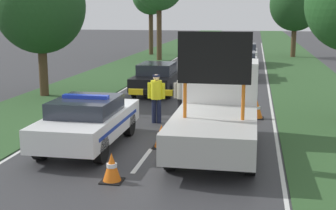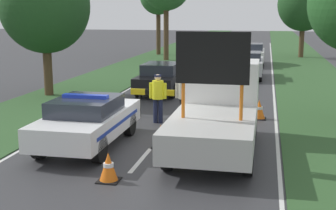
% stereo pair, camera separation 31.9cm
% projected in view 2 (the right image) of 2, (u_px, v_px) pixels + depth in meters
% --- Properties ---
extents(ground_plane, '(160.00, 160.00, 0.00)m').
position_uv_depth(ground_plane, '(154.00, 145.00, 13.71)').
color(ground_plane, '#333335').
extents(lane_markings, '(7.21, 63.54, 0.01)m').
position_uv_depth(lane_markings, '(210.00, 79.00, 26.96)').
color(lane_markings, silver).
rests_on(lane_markings, ground).
extents(grass_verge_left, '(4.16, 120.00, 0.03)m').
position_uv_depth(grass_verge_left, '(142.00, 64.00, 34.05)').
color(grass_verge_left, '#2D5128').
rests_on(grass_verge_left, ground).
extents(grass_verge_right, '(4.16, 120.00, 0.03)m').
position_uv_depth(grass_verge_right, '(305.00, 68.00, 31.74)').
color(grass_verge_right, '#2D5128').
rests_on(grass_verge_right, ground).
extents(police_car, '(1.90, 4.57, 1.54)m').
position_uv_depth(police_car, '(88.00, 120.00, 13.44)').
color(police_car, white).
rests_on(police_car, ground).
extents(work_truck, '(2.19, 5.35, 3.36)m').
position_uv_depth(work_truck, '(217.00, 109.00, 13.22)').
color(work_truck, white).
rests_on(work_truck, ground).
extents(road_barrier, '(3.29, 0.08, 1.04)m').
position_uv_depth(road_barrier, '(175.00, 95.00, 16.92)').
color(road_barrier, black).
rests_on(road_barrier, ground).
extents(police_officer, '(0.62, 0.39, 1.72)m').
position_uv_depth(police_officer, '(158.00, 94.00, 16.19)').
color(police_officer, '#191E38').
rests_on(police_officer, ground).
extents(pedestrian_civilian, '(0.61, 0.38, 1.69)m').
position_uv_depth(pedestrian_civilian, '(184.00, 94.00, 16.31)').
color(pedestrian_civilian, '#232326').
rests_on(pedestrian_civilian, ground).
extents(traffic_cone_near_police, '(0.52, 0.52, 0.71)m').
position_uv_depth(traffic_cone_near_police, '(259.00, 109.00, 16.92)').
color(traffic_cone_near_police, black).
rests_on(traffic_cone_near_police, ground).
extents(traffic_cone_centre_front, '(0.50, 0.50, 0.69)m').
position_uv_depth(traffic_cone_centre_front, '(108.00, 167.00, 10.72)').
color(traffic_cone_centre_front, black).
rests_on(traffic_cone_centre_front, ground).
extents(traffic_cone_near_truck, '(0.49, 0.49, 0.68)m').
position_uv_depth(traffic_cone_near_truck, '(161.00, 136.00, 13.37)').
color(traffic_cone_near_truck, black).
rests_on(traffic_cone_near_truck, ground).
extents(queued_car_sedan_black, '(1.78, 4.43, 1.42)m').
position_uv_depth(queued_car_sedan_black, '(162.00, 77.00, 22.29)').
color(queued_car_sedan_black, black).
rests_on(queued_car_sedan_black, ground).
extents(queued_car_sedan_silver, '(1.91, 4.17, 1.53)m').
position_uv_depth(queued_car_sedan_silver, '(246.00, 64.00, 27.14)').
color(queued_car_sedan_silver, '#B2B2B7').
rests_on(queued_car_sedan_silver, ground).
extents(queued_car_van_white, '(1.85, 4.15, 1.58)m').
position_uv_depth(queued_car_van_white, '(251.00, 54.00, 33.35)').
color(queued_car_van_white, silver).
rests_on(queued_car_van_white, ground).
extents(roadside_tree_mid_right, '(4.20, 4.20, 6.59)m').
position_uv_depth(roadside_tree_mid_right, '(304.00, 4.00, 38.33)').
color(roadside_tree_mid_right, '#4C3823').
rests_on(roadside_tree_mid_right, ground).
extents(roadside_tree_far_left, '(4.04, 4.04, 6.19)m').
position_uv_depth(roadside_tree_far_left, '(45.00, 6.00, 20.88)').
color(roadside_tree_far_left, '#4C3823').
rests_on(roadside_tree_far_left, ground).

